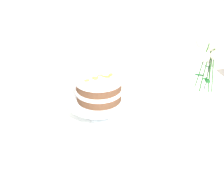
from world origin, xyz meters
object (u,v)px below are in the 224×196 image
object	(u,v)px
cake_stand	(99,102)
flower_vase	(205,80)
teacup	(14,172)
layer_cake	(99,88)
dining_table	(121,140)

from	to	relation	value
cake_stand	flower_vase	distance (m)	0.49
cake_stand	teacup	world-z (taller)	cake_stand
layer_cake	teacup	distance (m)	0.49
cake_stand	teacup	distance (m)	0.47
dining_table	flower_vase	distance (m)	0.48
dining_table	cake_stand	world-z (taller)	cake_stand
teacup	dining_table	bearing A→B (deg)	28.19
dining_table	cake_stand	distance (m)	0.21
flower_vase	teacup	distance (m)	0.90
dining_table	flower_vase	size ratio (longest dim) A/B	3.95
layer_cake	flower_vase	world-z (taller)	flower_vase
cake_stand	layer_cake	distance (m)	0.07
flower_vase	teacup	xyz separation A→B (m)	(-0.84, -0.29, -0.13)
dining_table	layer_cake	distance (m)	0.27
teacup	cake_stand	bearing A→B (deg)	41.38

